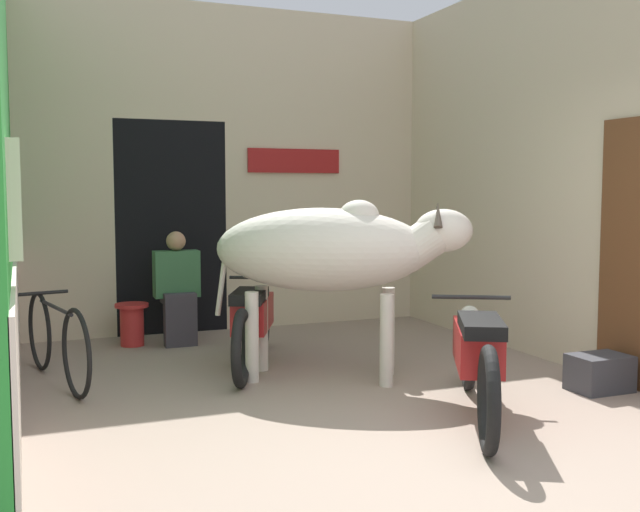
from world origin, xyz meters
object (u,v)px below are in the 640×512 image
cow (331,251)px  bicycle (56,340)px  motorcycle_near (477,354)px  shopkeeper_seated (178,286)px  plastic_stool (132,323)px  crate (600,373)px  motorcycle_far (253,319)px

cow → bicycle: (-2.10, 0.67, -0.70)m
motorcycle_near → bicycle: size_ratio=1.08×
shopkeeper_seated → bicycle: bearing=-135.6°
cow → shopkeeper_seated: cow is taller
motorcycle_near → cow: bearing=110.4°
plastic_stool → crate: (3.10, -3.08, -0.09)m
cow → motorcycle_far: size_ratio=1.13×
motorcycle_near → crate: size_ratio=4.26×
bicycle → motorcycle_near: bearing=-37.9°
plastic_stool → crate: plastic_stool is taller
bicycle → plastic_stool: 1.49m
motorcycle_far → bicycle: (-1.61, 0.07, -0.07)m
shopkeeper_seated → crate: 4.02m
crate → motorcycle_near: bearing=-170.1°
cow → motorcycle_far: cow is taller
cow → bicycle: bearing=162.2°
cow → motorcycle_far: bearing=129.0°
shopkeeper_seated → plastic_stool: bearing=168.7°
plastic_stool → motorcycle_far: bearing=-57.7°
cow → shopkeeper_seated: size_ratio=1.82×
plastic_stool → bicycle: bearing=-121.0°
motorcycle_near → crate: bearing=9.9°
bicycle → shopkeeper_seated: (1.21, 1.18, 0.24)m
plastic_stool → crate: bearing=-44.8°
crate → shopkeeper_seated: bearing=131.7°
cow → plastic_stool: 2.50m
motorcycle_far → crate: (2.25, -1.73, -0.28)m
bicycle → shopkeeper_seated: bearing=44.4°
motorcycle_near → crate: 1.31m
motorcycle_far → plastic_stool: motorcycle_far is taller
motorcycle_far → crate: bearing=-37.6°
motorcycle_near → bicycle: (-2.60, 2.03, -0.09)m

